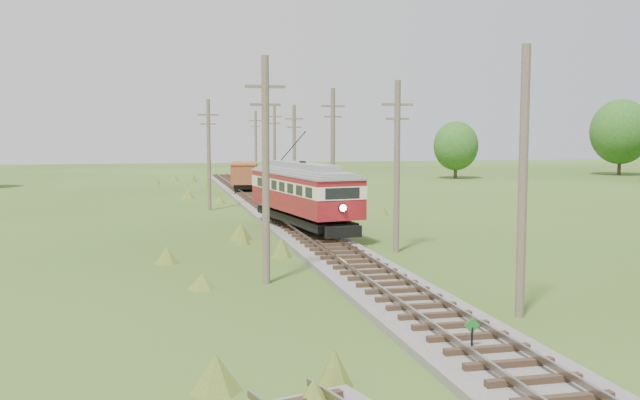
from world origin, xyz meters
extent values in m
plane|color=#2E4815|center=(0.00, 0.00, 0.00)|extent=(260.00, 260.00, 0.00)
cube|color=#605B54|center=(0.00, 34.00, 0.12)|extent=(3.60, 96.00, 0.25)
cube|color=#726659|center=(-0.72, 34.00, 0.48)|extent=(0.08, 96.00, 0.17)
cube|color=#726659|center=(0.72, 34.00, 0.48)|extent=(0.08, 96.00, 0.17)
cube|color=#2D2116|center=(0.00, 34.00, 0.33)|extent=(2.40, 96.00, 0.16)
cylinder|color=black|center=(-0.20, 1.50, 0.40)|extent=(0.06, 0.06, 0.80)
cube|color=#1A7923|center=(-0.20, 1.50, 0.85)|extent=(0.45, 0.03, 0.45)
cube|color=black|center=(0.00, 25.47, 1.01)|extent=(3.99, 11.18, 0.45)
cube|color=maroon|center=(0.00, 25.47, 2.00)|extent=(4.55, 12.18, 1.09)
cube|color=#EDE2C2|center=(0.00, 25.47, 2.89)|extent=(4.58, 12.24, 0.69)
cube|color=black|center=(0.00, 25.47, 2.89)|extent=(4.53, 11.72, 0.55)
cube|color=maroon|center=(0.00, 25.47, 3.39)|extent=(4.55, 12.18, 0.30)
cube|color=gray|center=(0.00, 25.47, 3.71)|extent=(4.62, 12.31, 0.38)
cube|color=gray|center=(0.00, 25.47, 4.05)|extent=(2.59, 9.01, 0.40)
sphere|color=#FFF2BF|center=(0.91, 19.51, 2.15)|extent=(0.36, 0.36, 0.36)
cylinder|color=black|center=(-0.27, 27.23, 5.17)|extent=(0.76, 4.57, 1.91)
cylinder|color=black|center=(-0.05, 20.91, 0.96)|extent=(0.24, 0.80, 0.79)
cylinder|color=black|center=(1.42, 21.13, 0.96)|extent=(0.24, 0.80, 0.79)
cylinder|color=black|center=(-1.42, 29.80, 0.96)|extent=(0.24, 0.80, 0.79)
cylinder|color=black|center=(0.05, 30.03, 0.96)|extent=(0.24, 0.80, 0.79)
cube|color=black|center=(0.00, 54.76, 0.88)|extent=(2.84, 6.83, 0.46)
cube|color=brown|center=(0.00, 54.76, 2.03)|extent=(3.42, 7.63, 1.84)
cube|color=brown|center=(0.00, 54.76, 3.00)|extent=(3.49, 7.78, 0.11)
cylinder|color=black|center=(-1.00, 52.67, 0.93)|extent=(0.21, 0.74, 0.74)
cylinder|color=black|center=(0.37, 52.48, 0.93)|extent=(0.21, 0.74, 0.74)
cylinder|color=black|center=(-0.37, 57.05, 0.93)|extent=(0.21, 0.74, 0.74)
cylinder|color=black|center=(1.00, 56.85, 0.93)|extent=(0.21, 0.74, 0.74)
cone|color=gray|center=(4.24, 47.30, 0.64)|extent=(3.42, 3.42, 1.28)
cone|color=gray|center=(5.10, 46.24, 0.37)|extent=(1.92, 1.92, 0.75)
cylinder|color=brown|center=(3.10, 5.00, 4.40)|extent=(0.30, 0.30, 8.80)
cylinder|color=brown|center=(3.30, 18.00, 4.30)|extent=(0.30, 0.30, 8.60)
cube|color=brown|center=(3.30, 18.00, 7.40)|extent=(1.60, 0.12, 0.12)
cube|color=brown|center=(3.30, 18.00, 6.70)|extent=(1.20, 0.10, 0.10)
cylinder|color=brown|center=(3.20, 31.00, 4.50)|extent=(0.30, 0.30, 9.00)
cube|color=brown|center=(3.20, 31.00, 7.80)|extent=(1.60, 0.12, 0.12)
cube|color=brown|center=(3.20, 31.00, 7.10)|extent=(1.20, 0.10, 0.10)
cylinder|color=brown|center=(3.00, 44.00, 4.20)|extent=(0.30, 0.30, 8.40)
cube|color=brown|center=(3.00, 44.00, 7.20)|extent=(1.60, 0.12, 0.12)
cube|color=brown|center=(3.00, 44.00, 6.50)|extent=(1.20, 0.10, 0.10)
cylinder|color=brown|center=(3.40, 57.00, 4.45)|extent=(0.30, 0.30, 8.90)
cube|color=brown|center=(3.40, 57.00, 7.70)|extent=(1.60, 0.12, 0.12)
cube|color=brown|center=(3.40, 57.00, 7.00)|extent=(1.20, 0.10, 0.10)
cylinder|color=brown|center=(3.20, 70.00, 4.35)|extent=(0.30, 0.30, 8.70)
cube|color=brown|center=(3.20, 70.00, 7.50)|extent=(1.60, 0.12, 0.12)
cube|color=brown|center=(3.20, 70.00, 6.80)|extent=(1.20, 0.10, 0.10)
cylinder|color=brown|center=(-4.20, 12.00, 4.50)|extent=(0.30, 0.30, 9.00)
cube|color=brown|center=(-4.20, 12.00, 7.80)|extent=(1.60, 0.12, 0.12)
cube|color=brown|center=(-4.20, 12.00, 7.10)|extent=(1.20, 0.10, 0.10)
cylinder|color=brown|center=(-4.50, 40.00, 4.30)|extent=(0.30, 0.30, 8.60)
cube|color=brown|center=(-4.50, 40.00, 7.40)|extent=(1.60, 0.12, 0.12)
cube|color=brown|center=(-4.50, 40.00, 6.70)|extent=(1.20, 0.10, 0.10)
cylinder|color=#38281C|center=(56.00, 74.00, 1.80)|extent=(0.50, 0.50, 3.60)
ellipsoid|color=#174D17|center=(56.00, 74.00, 6.20)|extent=(8.40, 8.40, 9.24)
cylinder|color=#38281C|center=(30.00, 72.00, 1.26)|extent=(0.50, 0.50, 2.52)
ellipsoid|color=#174D17|center=(30.00, 72.00, 4.34)|extent=(5.88, 5.88, 6.47)
camera|label=1|loc=(-8.32, -15.82, 5.99)|focal=40.00mm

